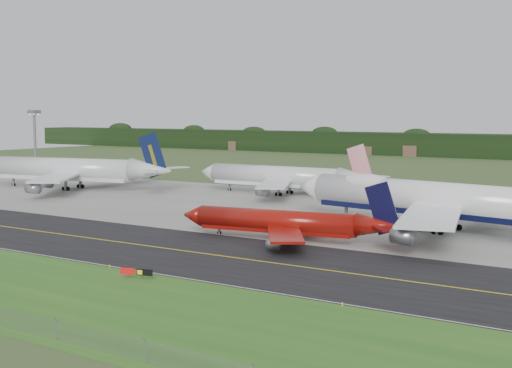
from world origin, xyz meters
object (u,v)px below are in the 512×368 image
object	(u,v)px
jet_ba_747	(440,200)
floodlight_mast	(35,134)
jet_red_737	(288,223)
jet_star_tail	(284,177)
jet_navy_gold	(72,170)
taxiway_sign	(136,272)

from	to	relation	value
jet_ba_747	floodlight_mast	bearing A→B (deg)	173.75
jet_red_737	jet_star_tail	xyz separation A→B (m)	(-37.46, 60.90, 1.82)
jet_navy_gold	floodlight_mast	bearing A→B (deg)	177.82
jet_ba_747	jet_star_tail	xyz separation A→B (m)	(-57.45, 36.52, -1.21)
jet_star_tail	floodlight_mast	size ratio (longest dim) A/B	2.37
jet_star_tail	jet_navy_gold	bearing A→B (deg)	-159.89
jet_red_737	taxiway_sign	bearing A→B (deg)	-92.50
jet_navy_gold	jet_star_tail	size ratio (longest dim) A/B	1.20
jet_red_737	jet_navy_gold	world-z (taller)	jet_navy_gold
jet_star_tail	taxiway_sign	world-z (taller)	jet_star_tail
jet_ba_747	floodlight_mast	distance (m)	136.93
jet_red_737	taxiway_sign	xyz separation A→B (m)	(-1.67, -38.33, -2.05)
jet_red_737	floodlight_mast	world-z (taller)	floodlight_mast
jet_red_737	jet_navy_gold	bearing A→B (deg)	158.59
jet_ba_747	taxiway_sign	xyz separation A→B (m)	(-21.66, -62.71, -5.07)
jet_navy_gold	taxiway_sign	xyz separation A→B (m)	(96.74, -76.92, -4.66)
jet_ba_747	jet_star_tail	size ratio (longest dim) A/B	1.28
jet_ba_747	taxiway_sign	world-z (taller)	jet_ba_747
jet_red_737	jet_star_tail	size ratio (longest dim) A/B	0.75
jet_red_737	jet_navy_gold	distance (m)	105.74
jet_ba_747	jet_navy_gold	world-z (taller)	jet_ba_747
jet_ba_747	jet_red_737	distance (m)	31.67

